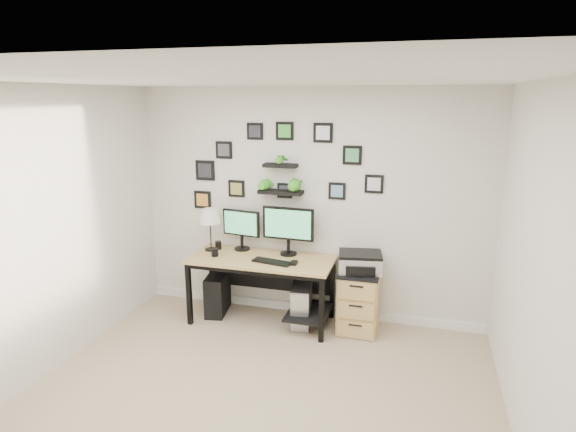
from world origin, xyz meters
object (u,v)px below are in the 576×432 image
(desk, at_px, (266,268))
(pc_tower_grey, at_px, (302,305))
(file_cabinet, at_px, (359,300))
(printer, at_px, (360,262))
(monitor_left, at_px, (241,227))
(pc_tower_black, at_px, (218,293))
(monitor_right, at_px, (288,227))
(table_lamp, at_px, (210,217))
(mug, at_px, (215,252))

(desk, xyz_separation_m, pc_tower_grey, (0.42, 0.01, -0.40))
(file_cabinet, height_order, printer, printer)
(monitor_left, distance_m, pc_tower_grey, 1.12)
(pc_tower_black, xyz_separation_m, printer, (1.66, 0.03, 0.54))
(monitor_right, bearing_deg, pc_tower_grey, -36.39)
(monitor_left, bearing_deg, table_lamp, -162.87)
(mug, bearing_deg, monitor_left, 55.96)
(desk, bearing_deg, mug, -168.65)
(table_lamp, height_order, pc_tower_black, table_lamp)
(table_lamp, xyz_separation_m, pc_tower_grey, (1.11, -0.07, -0.92))
(desk, bearing_deg, pc_tower_black, 176.49)
(monitor_right, relative_size, mug, 6.70)
(monitor_right, xyz_separation_m, pc_tower_black, (-0.83, -0.12, -0.84))
(monitor_right, bearing_deg, printer, -6.63)
(desk, distance_m, printer, 1.05)
(monitor_right, relative_size, pc_tower_grey, 1.22)
(table_lamp, relative_size, pc_tower_black, 1.05)
(monitor_left, relative_size, pc_tower_grey, 0.98)
(table_lamp, xyz_separation_m, printer, (1.74, -0.02, -0.37))
(file_cabinet, bearing_deg, pc_tower_grey, -175.93)
(pc_tower_grey, bearing_deg, mug, -172.66)
(desk, distance_m, table_lamp, 0.87)
(pc_tower_grey, xyz_separation_m, printer, (0.63, 0.05, 0.54))
(monitor_right, bearing_deg, mug, -160.78)
(pc_tower_grey, bearing_deg, desk, -178.16)
(printer, bearing_deg, monitor_right, 173.37)
(desk, distance_m, pc_tower_grey, 0.57)
(desk, bearing_deg, monitor_right, 36.08)
(pc_tower_grey, height_order, printer, printer)
(printer, bearing_deg, pc_tower_grey, -175.47)
(pc_tower_black, relative_size, printer, 0.94)
(printer, bearing_deg, pc_tower_black, -179.12)
(monitor_right, height_order, mug, monitor_right)
(monitor_right, distance_m, pc_tower_grey, 0.88)
(monitor_left, distance_m, file_cabinet, 1.57)
(desk, distance_m, mug, 0.59)
(printer, bearing_deg, desk, -176.54)
(pc_tower_black, distance_m, file_cabinet, 1.66)
(file_cabinet, bearing_deg, monitor_right, 173.08)
(table_lamp, bearing_deg, mug, -55.48)
(monitor_left, relative_size, file_cabinet, 0.71)
(desk, height_order, pc_tower_grey, desk)
(pc_tower_black, bearing_deg, pc_tower_grey, -10.62)
(desk, xyz_separation_m, pc_tower_black, (-0.61, 0.04, -0.39))
(monitor_left, relative_size, mug, 5.37)
(monitor_right, height_order, pc_tower_grey, monitor_right)
(monitor_right, xyz_separation_m, file_cabinet, (0.83, -0.10, -0.74))
(pc_tower_black, relative_size, pc_tower_grey, 0.97)
(desk, bearing_deg, pc_tower_grey, 1.84)
(table_lamp, height_order, file_cabinet, table_lamp)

